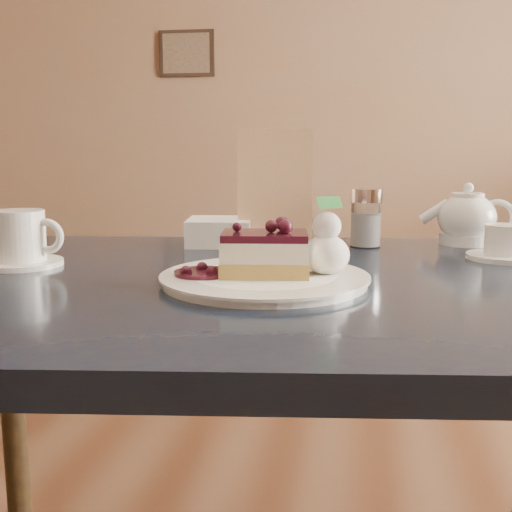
% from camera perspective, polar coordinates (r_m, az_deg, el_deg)
% --- Properties ---
extents(main_table, '(1.25, 0.92, 0.73)m').
position_cam_1_polar(main_table, '(0.93, 0.83, -6.44)').
color(main_table, black).
rests_on(main_table, ground).
extents(dessert_plate, '(0.27, 0.27, 0.01)m').
position_cam_1_polar(dessert_plate, '(0.86, 0.77, -2.10)').
color(dessert_plate, white).
rests_on(dessert_plate, main_table).
extents(cheesecake_slice, '(0.13, 0.10, 0.06)m').
position_cam_1_polar(cheesecake_slice, '(0.85, 0.78, 0.18)').
color(cheesecake_slice, gold).
rests_on(cheesecake_slice, dessert_plate).
extents(whipped_cream, '(0.06, 0.06, 0.06)m').
position_cam_1_polar(whipped_cream, '(0.86, 6.25, 0.15)').
color(whipped_cream, white).
rests_on(whipped_cream, dessert_plate).
extents(berry_sauce, '(0.08, 0.08, 0.01)m').
position_cam_1_polar(berry_sauce, '(0.86, -4.74, -1.53)').
color(berry_sauce, black).
rests_on(berry_sauce, dessert_plate).
extents(coffee_set, '(0.13, 0.13, 0.09)m').
position_cam_1_polar(coffee_set, '(1.04, -20.12, 1.24)').
color(coffee_set, white).
rests_on(coffee_set, main_table).
extents(tea_set, '(0.20, 0.27, 0.10)m').
position_cam_1_polar(tea_set, '(1.22, 18.74, 2.69)').
color(tea_set, white).
rests_on(tea_set, main_table).
extents(menu_card, '(0.14, 0.05, 0.21)m').
position_cam_1_polar(menu_card, '(1.18, 1.70, 6.11)').
color(menu_card, white).
rests_on(menu_card, main_table).
extents(sugar_shaker, '(0.06, 0.06, 0.11)m').
position_cam_1_polar(sugar_shaker, '(1.17, 9.74, 3.41)').
color(sugar_shaker, white).
rests_on(sugar_shaker, main_table).
extents(napkin_stack, '(0.13, 0.13, 0.05)m').
position_cam_1_polar(napkin_stack, '(1.19, -3.25, 2.17)').
color(napkin_stack, white).
rests_on(napkin_stack, main_table).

